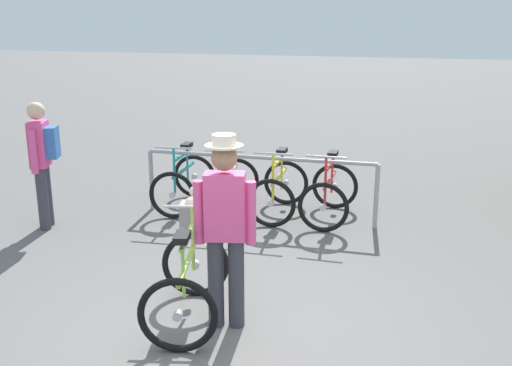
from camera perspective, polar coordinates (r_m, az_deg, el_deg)
ground_plane at (r=5.15m, az=-2.42°, el=-14.97°), size 80.00×80.00×0.00m
bike_rack_rail at (r=7.86m, az=0.23°, el=1.18°), size 3.20×0.26×0.88m
racked_bike_teal at (r=8.45m, az=-7.05°, el=0.02°), size 0.79×1.16×0.97m
racked_bike_white at (r=8.22m, az=-2.52°, el=-0.32°), size 0.84×1.21×0.98m
racked_bike_yellow at (r=8.05m, az=2.24°, el=-0.67°), size 0.75×1.14×0.97m
racked_bike_red at (r=7.93m, az=7.18°, el=-1.03°), size 0.71×1.12×0.97m
featured_bicycle at (r=5.35m, az=-6.55°, el=-8.03°), size 0.94×1.25×1.09m
person_with_featured_bike at (r=4.97m, az=-3.03°, el=-4.07°), size 0.51×0.32×1.72m
pedestrian_with_backpack at (r=7.92m, az=-20.13°, el=2.37°), size 0.42×0.49×1.64m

